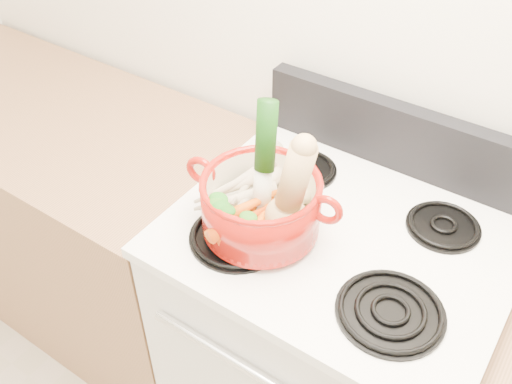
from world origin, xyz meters
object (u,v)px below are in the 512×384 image
Objects in this scene: squash at (293,191)px; leek at (263,160)px; stove_body at (326,351)px; dutch_oven at (261,205)px.

leek is (-0.09, 0.02, 0.03)m from squash.
stove_body is 0.61m from dutch_oven.
stove_body is at bearing 26.57° from dutch_oven.
leek reaches higher than squash.
squash is (-0.07, -0.12, 0.66)m from stove_body.
stove_body is at bearing 11.68° from leek.
stove_body is 3.42× the size of dutch_oven.
dutch_oven is 0.90× the size of leek.
dutch_oven reaches higher than stove_body.
stove_body is 3.09× the size of leek.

